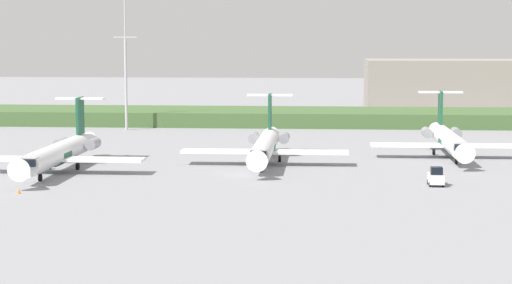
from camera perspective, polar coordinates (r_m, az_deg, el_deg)
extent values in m
plane|color=gray|center=(143.58, 0.58, -0.32)|extent=(500.00, 500.00, 0.00)
cube|color=#426033|center=(182.27, 1.39, 1.60)|extent=(320.00, 20.00, 2.86)
cylinder|color=white|center=(119.18, -12.40, -0.71)|extent=(2.70, 24.00, 2.70)
cone|color=white|center=(106.45, -14.48, -1.62)|extent=(2.70, 3.00, 2.70)
cone|color=white|center=(132.55, -10.66, 0.06)|extent=(2.30, 4.00, 2.29)
cube|color=black|center=(108.16, -14.17, -1.23)|extent=(2.02, 1.80, 0.90)
cylinder|color=#195138|center=(119.20, -12.39, -0.78)|extent=(2.76, 3.60, 2.76)
cube|color=white|center=(120.16, -15.22, -1.02)|extent=(11.00, 3.20, 0.36)
cube|color=white|center=(116.74, -9.75, -1.10)|extent=(11.00, 3.20, 0.36)
cube|color=#195138|center=(129.28, -11.04, 1.64)|extent=(0.36, 3.20, 5.20)
cube|color=white|center=(129.39, -11.03, 2.71)|extent=(6.80, 1.80, 0.24)
cylinder|color=gray|center=(128.55, -12.18, -0.09)|extent=(1.50, 3.40, 1.50)
cylinder|color=gray|center=(127.34, -10.24, -0.11)|extent=(1.50, 3.40, 1.50)
cylinder|color=gray|center=(112.34, -13.47, -1.92)|extent=(0.20, 0.20, 0.65)
cylinder|color=black|center=(112.42, -13.46, -2.20)|extent=(0.30, 0.90, 0.90)
cylinder|color=black|center=(122.27, -12.90, -1.49)|extent=(0.35, 0.90, 0.90)
cylinder|color=black|center=(121.20, -11.19, -1.51)|extent=(0.35, 0.90, 0.90)
cylinder|color=white|center=(123.90, 0.57, -0.28)|extent=(2.70, 24.00, 2.70)
cone|color=white|center=(110.54, 0.11, -1.12)|extent=(2.70, 3.00, 2.70)
cone|color=white|center=(137.78, 0.96, 0.41)|extent=(2.29, 4.00, 2.29)
cube|color=black|center=(112.35, 0.18, -0.75)|extent=(2.03, 1.80, 0.90)
cylinder|color=#195138|center=(123.91, 0.57, -0.35)|extent=(2.76, 3.60, 2.76)
cube|color=white|center=(123.51, -2.19, -0.59)|extent=(11.00, 3.20, 0.36)
cube|color=white|center=(122.73, 3.29, -0.64)|extent=(11.00, 3.20, 0.36)
cube|color=#195138|center=(134.42, 0.88, 1.95)|extent=(0.36, 3.20, 5.20)
cube|color=white|center=(134.55, 0.89, 2.98)|extent=(6.80, 1.80, 0.24)
cylinder|color=gray|center=(133.15, -0.13, 0.28)|extent=(1.50, 3.40, 1.50)
cylinder|color=gray|center=(132.87, 1.80, 0.27)|extent=(1.50, 3.40, 1.50)
cylinder|color=gray|center=(116.72, 0.33, -1.42)|extent=(0.20, 0.20, 0.65)
cylinder|color=black|center=(116.80, 0.33, -1.69)|extent=(0.30, 0.90, 0.90)
cylinder|color=black|center=(126.66, -0.22, -1.04)|extent=(0.35, 0.90, 0.90)
cylinder|color=black|center=(126.42, 1.50, -1.06)|extent=(0.35, 0.90, 0.90)
cylinder|color=white|center=(134.05, 12.10, 0.09)|extent=(2.70, 24.00, 2.70)
cone|color=white|center=(120.78, 12.95, -0.63)|extent=(2.70, 3.00, 2.70)
cone|color=white|center=(147.86, 11.38, 0.71)|extent=(2.30, 4.00, 2.29)
cube|color=black|center=(122.59, 12.83, -0.30)|extent=(2.02, 1.80, 0.90)
cylinder|color=#195138|center=(134.07, 12.10, 0.03)|extent=(2.76, 3.60, 2.76)
cube|color=white|center=(132.47, 9.62, -0.19)|extent=(11.00, 3.20, 0.36)
cube|color=white|center=(134.07, 14.65, -0.23)|extent=(11.00, 3.20, 0.36)
cube|color=#195138|center=(144.55, 11.55, 2.14)|extent=(0.36, 3.20, 5.20)
cube|color=white|center=(144.69, 11.56, 3.10)|extent=(6.80, 1.80, 0.24)
cylinder|color=gray|center=(142.83, 10.71, 0.60)|extent=(1.50, 3.40, 1.50)
cylinder|color=gray|center=(143.40, 12.50, 0.58)|extent=(1.50, 3.40, 1.50)
cylinder|color=gray|center=(126.91, 12.53, -0.93)|extent=(0.20, 0.20, 0.65)
cylinder|color=black|center=(126.98, 12.52, -1.18)|extent=(0.30, 0.90, 0.90)
cylinder|color=black|center=(136.41, 11.15, -0.62)|extent=(0.35, 0.90, 0.90)
cylinder|color=black|center=(136.91, 12.73, -0.63)|extent=(0.35, 0.90, 0.90)
cylinder|color=#B2B2B7|center=(171.24, -8.21, 3.59)|extent=(0.50, 0.50, 17.01)
cylinder|color=#B2B2B7|center=(171.07, -8.28, 7.97)|extent=(0.28, 0.28, 9.16)
cube|color=#B2B2B7|center=(171.02, -8.26, 6.57)|extent=(4.40, 0.20, 0.20)
cube|color=gray|center=(225.98, 15.71, 3.49)|extent=(68.80, 21.62, 12.05)
cube|color=silver|center=(108.18, 11.27, -2.27)|extent=(1.70, 3.20, 1.10)
cube|color=black|center=(107.49, 11.32, -1.79)|extent=(1.36, 1.10, 0.90)
cylinder|color=black|center=(107.24, 10.93, -2.64)|extent=(0.22, 0.60, 0.60)
cylinder|color=black|center=(107.42, 11.72, -2.64)|extent=(0.22, 0.60, 0.60)
cylinder|color=black|center=(109.12, 10.81, -2.47)|extent=(0.22, 0.60, 0.60)
cylinder|color=black|center=(109.30, 11.59, -2.48)|extent=(0.22, 0.60, 0.60)
cone|color=orange|center=(104.14, -14.73, -3.02)|extent=(0.44, 0.44, 0.55)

